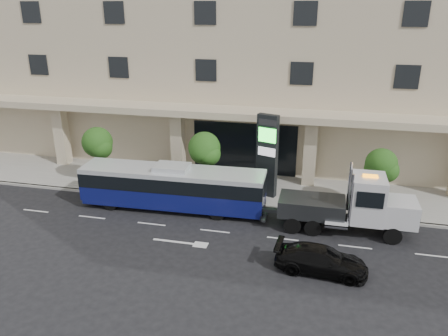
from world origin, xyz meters
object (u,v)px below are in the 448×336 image
object	(u,v)px
black_sedan	(321,260)
signage_pylon	(267,155)
city_bus	(173,187)
tow_truck	(352,206)

from	to	relation	value
black_sedan	signage_pylon	xyz separation A→B (m)	(-3.93, 8.42, 2.39)
city_bus	signage_pylon	size ratio (longest dim) A/B	2.10
city_bus	black_sedan	distance (m)	10.97
black_sedan	signage_pylon	size ratio (longest dim) A/B	0.80
city_bus	tow_truck	distance (m)	11.21
tow_truck	signage_pylon	bearing A→B (deg)	145.31
black_sedan	signage_pylon	world-z (taller)	signage_pylon
tow_truck	signage_pylon	xyz separation A→B (m)	(-5.54, 3.82, 1.41)
black_sedan	tow_truck	bearing A→B (deg)	-14.88
city_bus	signage_pylon	bearing A→B (deg)	27.48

